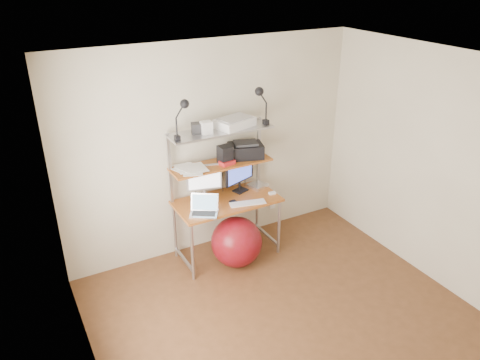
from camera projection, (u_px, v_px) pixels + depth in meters
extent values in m
plane|color=brown|center=(295.00, 328.00, 4.55)|extent=(3.60, 3.60, 0.00)
plane|color=silver|center=(312.00, 70.00, 3.47)|extent=(3.60, 3.60, 0.00)
plane|color=beige|center=(212.00, 149.00, 5.44)|extent=(3.60, 0.00, 3.60)
plane|color=beige|center=(89.00, 278.00, 3.23)|extent=(0.00, 3.60, 3.60)
plane|color=beige|center=(447.00, 175.00, 4.79)|extent=(0.00, 3.60, 3.60)
cube|color=#AB5921|center=(227.00, 201.00, 5.38)|extent=(1.20, 0.60, 0.03)
cylinder|color=#B0AFB5|center=(192.00, 253.00, 5.09)|extent=(0.04, 0.04, 0.71)
cylinder|color=#B0AFB5|center=(175.00, 230.00, 5.50)|extent=(0.04, 0.04, 0.71)
cylinder|color=#B0AFB5|center=(279.00, 227.00, 5.57)|extent=(0.04, 0.04, 0.71)
cylinder|color=#B0AFB5|center=(257.00, 209.00, 5.99)|extent=(0.04, 0.04, 0.71)
cube|color=#B0AFB5|center=(170.00, 169.00, 5.16)|extent=(0.03, 0.04, 0.84)
cube|color=#B0AFB5|center=(259.00, 151.00, 5.65)|extent=(0.03, 0.04, 0.84)
cube|color=#AB5921|center=(221.00, 164.00, 5.30)|extent=(1.18, 0.34, 0.02)
cube|color=#B0AFB5|center=(221.00, 131.00, 5.13)|extent=(1.18, 0.34, 0.02)
cube|color=white|center=(272.00, 204.00, 6.20)|extent=(0.08, 0.01, 0.12)
cube|color=#ACADB1|center=(205.00, 198.00, 5.39)|extent=(0.21, 0.18, 0.01)
cylinder|color=#ACADB1|center=(205.00, 193.00, 5.38)|extent=(0.03, 0.03, 0.10)
cube|color=#ACADB1|center=(204.00, 177.00, 5.29)|extent=(0.40, 0.13, 0.31)
plane|color=white|center=(205.00, 178.00, 5.28)|extent=(0.36, 0.09, 0.37)
cube|color=black|center=(240.00, 190.00, 5.58)|extent=(0.19, 0.17, 0.01)
cylinder|color=black|center=(240.00, 185.00, 5.57)|extent=(0.03, 0.03, 0.10)
cube|color=black|center=(240.00, 171.00, 5.49)|extent=(0.43, 0.17, 0.27)
plane|color=blue|center=(240.00, 172.00, 5.48)|extent=(0.38, 0.13, 0.40)
cube|color=silver|center=(204.00, 214.00, 5.07)|extent=(0.36, 0.33, 0.01)
cube|color=#29292C|center=(204.00, 213.00, 5.06)|extent=(0.28, 0.24, 0.00)
cube|color=silver|center=(205.00, 201.00, 5.12)|extent=(0.28, 0.21, 0.19)
plane|color=#79AACA|center=(205.00, 201.00, 5.12)|extent=(0.27, 0.20, 0.26)
cube|color=white|center=(248.00, 203.00, 5.29)|extent=(0.43, 0.21, 0.01)
cube|color=white|center=(272.00, 193.00, 5.51)|extent=(0.08, 0.06, 0.02)
cube|color=silver|center=(258.00, 185.00, 5.68)|extent=(0.24, 0.24, 0.04)
cube|color=black|center=(235.00, 203.00, 5.30)|extent=(0.08, 0.14, 0.01)
cube|color=black|center=(246.00, 151.00, 5.43)|extent=(0.45, 0.37, 0.16)
cube|color=#29292C|center=(246.00, 143.00, 5.39)|extent=(0.31, 0.27, 0.03)
cube|color=black|center=(225.00, 155.00, 5.26)|extent=(0.15, 0.15, 0.21)
cube|color=#B41C20|center=(227.00, 163.00, 5.26)|extent=(0.18, 0.14, 0.05)
cube|color=white|center=(234.00, 123.00, 5.20)|extent=(0.49, 0.39, 0.10)
cube|color=#ACADB1|center=(234.00, 118.00, 5.18)|extent=(0.41, 0.31, 0.02)
cube|color=white|center=(206.00, 128.00, 4.99)|extent=(0.12, 0.10, 0.14)
cube|color=#29292C|center=(196.00, 128.00, 5.01)|extent=(0.14, 0.14, 0.11)
cube|color=black|center=(177.00, 138.00, 4.82)|extent=(0.05, 0.06, 0.05)
cylinder|color=black|center=(177.00, 127.00, 4.77)|extent=(0.02, 0.02, 0.19)
sphere|color=black|center=(185.00, 104.00, 4.70)|extent=(0.09, 0.09, 0.09)
cube|color=black|center=(266.00, 122.00, 5.29)|extent=(0.05, 0.07, 0.05)
cylinder|color=black|center=(266.00, 111.00, 5.23)|extent=(0.02, 0.02, 0.20)
sphere|color=black|center=(259.00, 91.00, 5.08)|extent=(0.10, 0.10, 0.10)
sphere|color=maroon|center=(236.00, 242.00, 5.39)|extent=(0.59, 0.59, 0.59)
cube|color=white|center=(186.00, 170.00, 5.13)|extent=(0.29, 0.33, 0.00)
cube|color=white|center=(193.00, 171.00, 5.10)|extent=(0.30, 0.34, 0.00)
cube|color=white|center=(186.00, 168.00, 5.15)|extent=(0.23, 0.30, 0.00)
cube|color=white|center=(196.00, 168.00, 5.14)|extent=(0.23, 0.29, 0.00)
cube|color=white|center=(190.00, 168.00, 5.12)|extent=(0.29, 0.34, 0.00)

